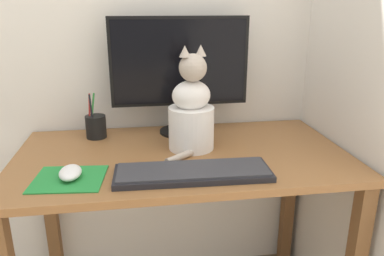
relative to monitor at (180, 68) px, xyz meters
name	(u,v)px	position (x,y,z in m)	size (l,w,h in m)	color
wall_back	(170,0)	(-0.02, 0.13, 0.26)	(7.00, 0.04, 2.50)	silver
desk	(183,181)	(-0.02, -0.22, -0.38)	(1.17, 0.64, 0.73)	brown
monitor	(180,68)	(0.00, 0.00, 0.00)	(0.54, 0.17, 0.46)	black
keyboard	(193,172)	(-0.01, -0.42, -0.25)	(0.48, 0.17, 0.02)	black
mousepad_left	(69,179)	(-0.39, -0.39, -0.26)	(0.22, 0.20, 0.00)	#238438
computer_mouse_left	(70,173)	(-0.38, -0.38, -0.24)	(0.07, 0.10, 0.03)	white
cat	(191,112)	(0.02, -0.18, -0.13)	(0.21, 0.26, 0.37)	white
pen_cup	(96,126)	(-0.34, -0.01, -0.22)	(0.08, 0.08, 0.18)	black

